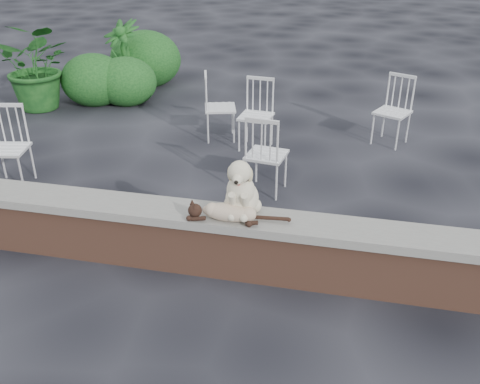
% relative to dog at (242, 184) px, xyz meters
% --- Properties ---
extents(ground, '(60.00, 60.00, 0.00)m').
position_rel_dog_xyz_m(ground, '(-0.49, -0.06, -0.85)').
color(ground, black).
rests_on(ground, ground).
extents(brick_wall, '(6.00, 0.30, 0.50)m').
position_rel_dog_xyz_m(brick_wall, '(-0.49, -0.06, -0.60)').
color(brick_wall, brown).
rests_on(brick_wall, ground).
extents(capstone, '(6.20, 0.40, 0.08)m').
position_rel_dog_xyz_m(capstone, '(-0.49, -0.06, -0.31)').
color(capstone, slate).
rests_on(capstone, brick_wall).
extents(dog, '(0.37, 0.48, 0.54)m').
position_rel_dog_xyz_m(dog, '(0.00, 0.00, 0.00)').
color(dog, beige).
rests_on(dog, capstone).
extents(cat, '(1.02, 0.27, 0.17)m').
position_rel_dog_xyz_m(cat, '(-0.08, -0.15, -0.18)').
color(cat, tan).
rests_on(cat, capstone).
extents(chair_e, '(0.70, 0.70, 0.94)m').
position_rel_dog_xyz_m(chair_e, '(-0.97, 3.03, -0.38)').
color(chair_e, white).
rests_on(chair_e, ground).
extents(chair_a, '(0.66, 0.66, 0.94)m').
position_rel_dog_xyz_m(chair_a, '(-2.99, 1.07, -0.38)').
color(chair_a, white).
rests_on(chair_a, ground).
extents(chair_c, '(0.63, 0.63, 0.94)m').
position_rel_dog_xyz_m(chair_c, '(-0.06, 1.55, -0.38)').
color(chair_c, white).
rests_on(chair_c, ground).
extents(chair_d, '(0.75, 0.75, 0.94)m').
position_rel_dog_xyz_m(chair_d, '(1.38, 3.36, -0.38)').
color(chair_d, white).
rests_on(chair_d, ground).
extents(chair_b, '(0.61, 0.61, 0.94)m').
position_rel_dog_xyz_m(chair_b, '(-0.41, 2.79, -0.38)').
color(chair_b, white).
rests_on(chair_b, ground).
extents(potted_plant_a, '(1.37, 1.22, 1.41)m').
position_rel_dog_xyz_m(potted_plant_a, '(-4.15, 3.70, -0.14)').
color(potted_plant_a, '#113D16').
rests_on(potted_plant_a, ground).
extents(potted_plant_b, '(0.97, 0.97, 1.28)m').
position_rel_dog_xyz_m(potted_plant_b, '(-3.14, 4.73, -0.21)').
color(potted_plant_b, '#113D16').
rests_on(potted_plant_b, ground).
extents(shrubbery, '(1.64, 2.39, 1.05)m').
position_rel_dog_xyz_m(shrubbery, '(-3.11, 4.78, -0.43)').
color(shrubbery, '#113D16').
rests_on(shrubbery, ground).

